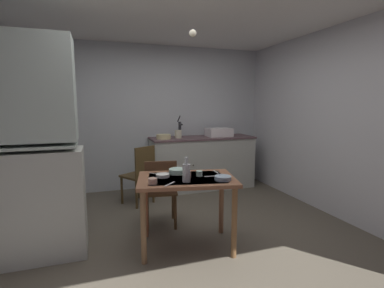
{
  "coord_description": "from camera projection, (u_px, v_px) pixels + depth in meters",
  "views": [
    {
      "loc": [
        -0.94,
        -3.0,
        1.54
      ],
      "look_at": [
        0.14,
        0.23,
        1.05
      ],
      "focal_mm": 26.6,
      "sensor_mm": 36.0,
      "label": 1
    }
  ],
  "objects": [
    {
      "name": "sink_basin",
      "position": [
        219.0,
        132.0,
        5.22
      ],
      "size": [
        0.44,
        0.34,
        0.15
      ],
      "color": "white",
      "rests_on": "counter_cabinet"
    },
    {
      "name": "wall_back",
      "position": [
        151.0,
        118.0,
        5.16
      ],
      "size": [
        4.29,
        0.1,
        2.56
      ],
      "primitive_type": "cube",
      "color": "silver",
      "rests_on": "ground"
    },
    {
      "name": "mug_dark",
      "position": [
        199.0,
        174.0,
        3.04
      ],
      "size": [
        0.07,
        0.07,
        0.06
      ],
      "primitive_type": "cylinder",
      "color": "#ADD1C1",
      "rests_on": "dining_table"
    },
    {
      "name": "hand_pump",
      "position": [
        180.0,
        128.0,
        5.02
      ],
      "size": [
        0.05,
        0.27,
        0.39
      ],
      "color": "#232328",
      "rests_on": "counter_cabinet"
    },
    {
      "name": "pendant_bulb",
      "position": [
        193.0,
        33.0,
        3.06
      ],
      "size": [
        0.08,
        0.08,
        0.08
      ],
      "primitive_type": "sphere",
      "color": "#F9EFCC"
    },
    {
      "name": "serving_spoon",
      "position": [
        211.0,
        176.0,
        3.03
      ],
      "size": [
        0.15,
        0.03,
        0.0
      ],
      "primitive_type": "cube",
      "rotation": [
        0.0,
        0.0,
        6.21
      ],
      "color": "beige",
      "rests_on": "dining_table"
    },
    {
      "name": "soup_bowl_small",
      "position": [
        223.0,
        178.0,
        2.89
      ],
      "size": [
        0.17,
        0.17,
        0.04
      ],
      "primitive_type": "cylinder",
      "color": "#9EB2C6",
      "rests_on": "dining_table"
    },
    {
      "name": "stoneware_crock",
      "position": [
        178.0,
        134.0,
        4.97
      ],
      "size": [
        0.12,
        0.12,
        0.14
      ],
      "primitive_type": "cylinder",
      "color": "beige",
      "rests_on": "counter_cabinet"
    },
    {
      "name": "chair_far_side",
      "position": [
        161.0,
        190.0,
        3.52
      ],
      "size": [
        0.46,
        0.46,
        0.86
      ],
      "color": "#4C341C",
      "rests_on": "ground"
    },
    {
      "name": "mug_tall",
      "position": [
        153.0,
        181.0,
        2.74
      ],
      "size": [
        0.09,
        0.09,
        0.06
      ],
      "primitive_type": "cylinder",
      "color": "tan",
      "rests_on": "dining_table"
    },
    {
      "name": "serving_bowl_wide",
      "position": [
        178.0,
        171.0,
        3.15
      ],
      "size": [
        0.2,
        0.2,
        0.05
      ],
      "primitive_type": "cylinder",
      "color": "#ADD1C1",
      "rests_on": "dining_table"
    },
    {
      "name": "hutch_cabinet",
      "position": [
        28.0,
        158.0,
        2.74
      ],
      "size": [
        0.98,
        0.46,
        2.18
      ],
      "color": "#AEB0A7",
      "rests_on": "ground"
    },
    {
      "name": "counter_cabinet",
      "position": [
        202.0,
        162.0,
        5.2
      ],
      "size": [
        1.88,
        0.64,
        0.94
      ],
      "color": "#AEB0A7",
      "rests_on": "ground"
    },
    {
      "name": "wall_right",
      "position": [
        338.0,
        123.0,
        3.83
      ],
      "size": [
        0.1,
        4.28,
        2.56
      ],
      "primitive_type": "cube",
      "color": "silver",
      "rests_on": "ground"
    },
    {
      "name": "teacup_cream",
      "position": [
        188.0,
        175.0,
        2.97
      ],
      "size": [
        0.07,
        0.07,
        0.07
      ],
      "primitive_type": "cylinder",
      "color": "tan",
      "rests_on": "dining_table"
    },
    {
      "name": "ground_plane",
      "position": [
        187.0,
        236.0,
        3.33
      ],
      "size": [
        5.19,
        5.19,
        0.0
      ],
      "primitive_type": "plane",
      "color": "#564F43"
    },
    {
      "name": "mixing_bowl_counter",
      "position": [
        164.0,
        137.0,
        4.85
      ],
      "size": [
        0.25,
        0.25,
        0.08
      ],
      "primitive_type": "cylinder",
      "color": "beige",
      "rests_on": "counter_cabinet"
    },
    {
      "name": "sauce_dish",
      "position": [
        163.0,
        175.0,
        3.01
      ],
      "size": [
        0.14,
        0.14,
        0.03
      ],
      "primitive_type": "cylinder",
      "color": "white",
      "rests_on": "dining_table"
    },
    {
      "name": "chair_by_counter",
      "position": [
        140.0,
        173.0,
        4.33
      ],
      "size": [
        0.55,
        0.55,
        0.91
      ],
      "color": "#4C391E",
      "rests_on": "ground"
    },
    {
      "name": "glass_bottle",
      "position": [
        186.0,
        172.0,
        2.81
      ],
      "size": [
        0.08,
        0.08,
        0.25
      ],
      "color": "#B7BCC1",
      "rests_on": "dining_table"
    },
    {
      "name": "table_knife",
      "position": [
        170.0,
        184.0,
        2.74
      ],
      "size": [
        0.14,
        0.14,
        0.0
      ],
      "primitive_type": "cube",
      "rotation": [
        0.0,
        0.0,
        0.8
      ],
      "color": "silver",
      "rests_on": "dining_table"
    },
    {
      "name": "teaspoon_near_bowl",
      "position": [
        155.0,
        173.0,
        3.15
      ],
      "size": [
        0.12,
        0.09,
        0.0
      ],
      "primitive_type": "cube",
      "rotation": [
        0.0,
        0.0,
        2.51
      ],
      "color": "beige",
      "rests_on": "dining_table"
    },
    {
      "name": "ceiling_slab",
      "position": [
        186.0,
        0.0,
        2.96
      ],
      "size": [
        4.29,
        4.28,
        0.1
      ],
      "primitive_type": "cube",
      "color": "white"
    },
    {
      "name": "dining_table",
      "position": [
        187.0,
        188.0,
        3.0
      ],
      "size": [
        1.12,
        0.87,
        0.77
      ],
      "color": "brown",
      "rests_on": "ground"
    },
    {
      "name": "teaspoon_by_cup",
      "position": [
        216.0,
        172.0,
        3.22
      ],
      "size": [
        0.03,
        0.15,
        0.0
      ],
      "primitive_type": "cube",
      "rotation": [
        0.0,
        0.0,
        4.64
      ],
      "color": "beige",
      "rests_on": "dining_table"
    }
  ]
}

